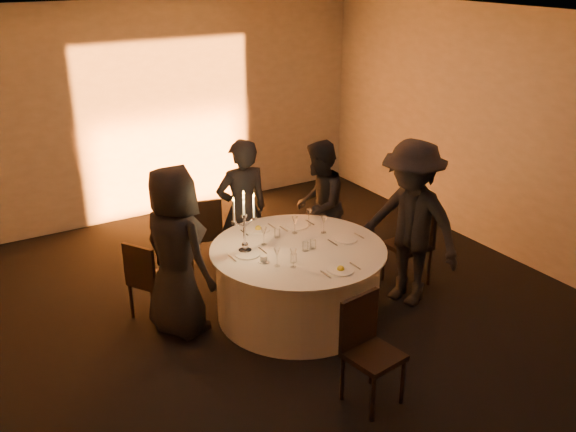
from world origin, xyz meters
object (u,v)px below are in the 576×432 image
coffee_cup (263,259)px  guest_back_left (242,211)px  banquet_table (298,281)px  guest_back_right (319,205)px  candelabra (245,231)px  chair_right (414,237)px  chair_back_left (204,230)px  chair_back_right (326,212)px  chair_front (367,344)px  guest_left (176,252)px  chair_left (147,276)px  guest_right (410,224)px

coffee_cup → guest_back_left: bearing=72.4°
banquet_table → guest_back_right: 1.26m
guest_back_left → guest_back_right: guest_back_left is taller
guest_back_left → candelabra: size_ratio=2.55×
chair_right → chair_back_left: bearing=-130.1°
chair_right → chair_back_right: bearing=-166.8°
chair_front → guest_back_right: bearing=57.3°
guest_back_left → chair_front: bearing=92.4°
banquet_table → guest_left: (-1.17, 0.36, 0.48)m
banquet_table → chair_right: chair_right is taller
chair_front → chair_left: bearing=109.0°
chair_front → guest_back_left: (0.13, 2.49, 0.31)m
chair_left → chair_right: size_ratio=0.88×
coffee_cup → candelabra: 0.36m
chair_left → guest_left: guest_left is taller
chair_back_left → chair_right: size_ratio=0.94×
guest_left → guest_right: size_ratio=0.96×
guest_back_left → coffee_cup: bearing=77.9°
chair_front → candelabra: (-0.27, 1.66, 0.47)m
banquet_table → chair_front: 1.49m
chair_right → guest_left: bearing=-100.9°
coffee_cup → chair_front: bearing=-80.8°
guest_left → guest_right: 2.45m
guest_right → candelabra: (-1.67, 0.56, 0.09)m
guest_back_left → guest_back_right: size_ratio=1.08×
guest_right → candelabra: bearing=-125.1°
guest_back_left → candelabra: (-0.40, -0.83, 0.16)m
chair_back_right → guest_right: size_ratio=0.50×
chair_front → banquet_table: bearing=72.7°
chair_right → coffee_cup: chair_right is taller
chair_front → guest_right: size_ratio=0.52×
chair_back_right → chair_front: (-1.40, -2.66, 0.03)m
chair_front → guest_right: 1.83m
guest_right → chair_left: bearing=-130.1°
guest_right → guest_back_left: bearing=-154.2°
guest_left → chair_right: bearing=-115.9°
chair_back_right → guest_left: guest_left is taller
chair_back_left → banquet_table: bearing=120.0°
chair_right → guest_left: (-2.69, 0.41, 0.31)m
chair_right → coffee_cup: (-1.97, -0.04, 0.24)m
chair_left → chair_back_right: bearing=-110.3°
chair_back_right → chair_right: chair_right is taller
guest_back_right → chair_right: bearing=83.1°
guest_right → guest_left: bearing=-123.7°
guest_back_right → guest_right: bearing=61.9°
banquet_table → chair_left: 1.55m
chair_back_left → guest_back_right: (1.24, -0.58, 0.26)m
banquet_table → guest_right: bearing=-16.8°
chair_front → candelabra: bearing=91.0°
guest_left → coffee_cup: 0.85m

